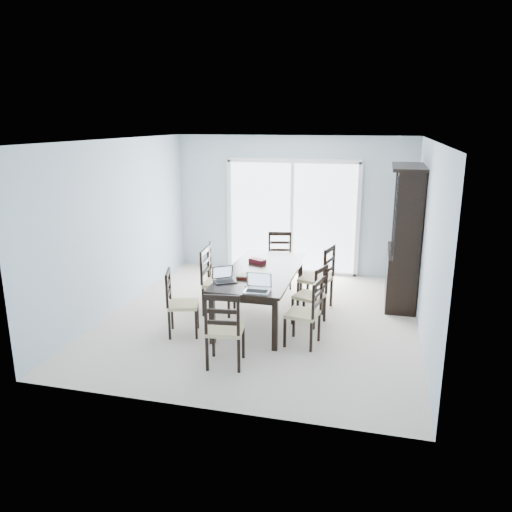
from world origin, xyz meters
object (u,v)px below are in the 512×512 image
Objects in this scene: laptop_dark at (225,279)px; laptop_silver at (257,288)px; chair_right_far at (322,271)px; chair_end_far at (280,253)px; chair_left_mid at (212,274)px; hot_tub at (275,237)px; chair_right_near at (310,306)px; chair_left_far at (217,265)px; dining_table at (261,275)px; chair_end_near at (224,322)px; cell_phone at (249,287)px; chair_right_mid at (315,289)px; game_box at (257,261)px; chair_left_near at (176,296)px; china_hutch at (405,238)px.

laptop_dark is 0.59m from laptop_silver.
chair_right_far is 1.37m from chair_end_far.
chair_left_mid is 0.62× the size of hot_tub.
chair_left_far is at bearing 60.03° from chair_right_near.
chair_end_near is at bearing -92.17° from dining_table.
cell_phone reaches higher than dining_table.
chair_right_far is at bearing 17.14° from chair_right_mid.
chair_right_mid is 0.63m from chair_right_far.
chair_left_far is at bearing 87.29° from chair_right_mid.
cell_phone is at bearing -88.48° from dining_table.
chair_left_far reaches higher than laptop_silver.
chair_right_far is 1.00m from game_box.
chair_right_far reaches higher than chair_right_near.
chair_right_mid is at bearing 82.37° from chair_left_mid.
chair_left_near is 1.95m from chair_right_mid.
chair_end_near is at bearing -87.43° from game_box.
chair_end_far is 2.33m from laptop_dark.
chair_right_far is at bearing 110.70° from chair_left_near.
chair_right_mid is at bearing -1.69° from dining_table.
china_hutch is 2.10× the size of chair_right_near.
chair_left_near is at bearing 57.32° from chair_end_far.
chair_left_far reaches higher than chair_right_near.
laptop_silver is at bearing 165.25° from chair_right_mid.
laptop_dark reaches higher than game_box.
chair_end_far is at bearing 53.11° from chair_right_far.
hot_tub is at bearing 38.56° from chair_right_far.
laptop_silver is (1.08, -1.60, 0.23)m from chair_left_far.
chair_right_far reaches higher than cell_phone.
chair_right_near is 4.41m from hot_tub.
chair_left_mid is 1.10× the size of chair_right_near.
cell_phone is at bearing 154.29° from chair_right_mid.
chair_left_near is 0.95× the size of chair_end_near.
chair_left_mid is at bearing 71.99° from chair_right_near.
chair_end_far is 1.87m from hot_tub.
chair_end_near is (0.93, -0.78, 0.03)m from chair_left_near.
hot_tub is (-2.56, 2.20, -0.63)m from china_hutch.
dining_table is at bearing -67.51° from game_box.
chair_right_mid is at bearing -22.27° from game_box.
chair_right_mid is (-0.03, 0.72, -0.02)m from chair_right_near.
laptop_dark is (-1.16, -1.25, 0.17)m from chair_right_far.
dining_table is 1.18× the size of hot_tub.
chair_left_mid is at bearing 105.61° from chair_right_mid.
chair_left_near is 1.81m from chair_right_near.
chair_left_mid reaches higher than chair_left_far.
laptop_dark is (-1.17, 0.09, 0.25)m from chair_right_near.
laptop_dark is at bearing 26.59° from chair_left_mid.
chair_left_near is at bearing 141.68° from chair_right_far.
cell_phone is 0.06× the size of hot_tub.
chair_left_mid is 3.44× the size of laptop_silver.
chair_right_near reaches higher than chair_right_mid.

